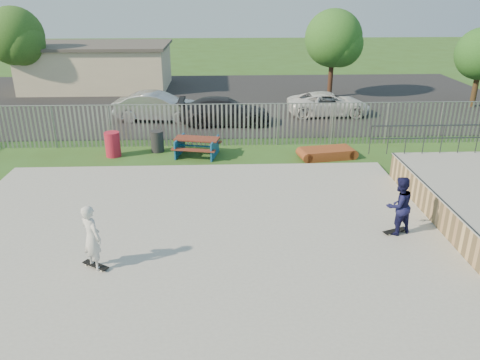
{
  "coord_description": "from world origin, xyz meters",
  "views": [
    {
      "loc": [
        0.96,
        -12.19,
        6.97
      ],
      "look_at": [
        1.54,
        2.0,
        1.1
      ],
      "focal_mm": 35.0,
      "sensor_mm": 36.0,
      "label": 1
    }
  ],
  "objects_px": {
    "funbox": "(327,153)",
    "trash_bin_grey": "(157,141)",
    "skater_white": "(92,237)",
    "skater_navy": "(399,206)",
    "car_dark": "(225,111)",
    "tree_left": "(15,36)",
    "tree_mid": "(333,38)",
    "picnic_table": "(197,147)",
    "car_silver": "(158,107)",
    "trash_bin_red": "(113,144)",
    "car_white": "(329,104)"
  },
  "relations": [
    {
      "from": "picnic_table",
      "to": "trash_bin_red",
      "type": "bearing_deg",
      "value": -168.92
    },
    {
      "from": "trash_bin_grey",
      "to": "car_silver",
      "type": "height_order",
      "value": "car_silver"
    },
    {
      "from": "car_dark",
      "to": "skater_navy",
      "type": "distance_m",
      "value": 13.63
    },
    {
      "from": "car_white",
      "to": "car_dark",
      "type": "bearing_deg",
      "value": 104.75
    },
    {
      "from": "trash_bin_grey",
      "to": "car_white",
      "type": "distance_m",
      "value": 11.07
    },
    {
      "from": "tree_left",
      "to": "tree_mid",
      "type": "xyz_separation_m",
      "value": [
        20.98,
        -1.32,
        -0.09
      ]
    },
    {
      "from": "car_dark",
      "to": "tree_mid",
      "type": "bearing_deg",
      "value": -47.42
    },
    {
      "from": "tree_left",
      "to": "picnic_table",
      "type": "bearing_deg",
      "value": -46.06
    },
    {
      "from": "car_white",
      "to": "tree_mid",
      "type": "relative_size",
      "value": 0.83
    },
    {
      "from": "picnic_table",
      "to": "car_silver",
      "type": "relative_size",
      "value": 0.47
    },
    {
      "from": "trash_bin_red",
      "to": "trash_bin_grey",
      "type": "bearing_deg",
      "value": 16.36
    },
    {
      "from": "car_dark",
      "to": "car_white",
      "type": "height_order",
      "value": "car_dark"
    },
    {
      "from": "funbox",
      "to": "skater_white",
      "type": "xyz_separation_m",
      "value": [
        -7.98,
        -8.63,
        0.83
      ]
    },
    {
      "from": "car_dark",
      "to": "tree_left",
      "type": "height_order",
      "value": "tree_left"
    },
    {
      "from": "car_silver",
      "to": "picnic_table",
      "type": "bearing_deg",
      "value": -151.46
    },
    {
      "from": "tree_left",
      "to": "skater_navy",
      "type": "distance_m",
      "value": 27.99
    },
    {
      "from": "car_silver",
      "to": "car_white",
      "type": "distance_m",
      "value": 9.82
    },
    {
      "from": "tree_mid",
      "to": "funbox",
      "type": "bearing_deg",
      "value": -102.88
    },
    {
      "from": "car_dark",
      "to": "tree_mid",
      "type": "xyz_separation_m",
      "value": [
        7.2,
        6.58,
        3.13
      ]
    },
    {
      "from": "tree_left",
      "to": "skater_white",
      "type": "xyz_separation_m",
      "value": [
        10.22,
        -22.12,
        -2.92
      ]
    },
    {
      "from": "funbox",
      "to": "trash_bin_grey",
      "type": "distance_m",
      "value": 7.64
    },
    {
      "from": "car_dark",
      "to": "tree_mid",
      "type": "relative_size",
      "value": 0.87
    },
    {
      "from": "skater_white",
      "to": "skater_navy",
      "type": "bearing_deg",
      "value": -127.2
    },
    {
      "from": "picnic_table",
      "to": "car_white",
      "type": "height_order",
      "value": "car_white"
    },
    {
      "from": "car_silver",
      "to": "car_white",
      "type": "bearing_deg",
      "value": -79.03
    },
    {
      "from": "tree_left",
      "to": "skater_navy",
      "type": "relative_size",
      "value": 3.29
    },
    {
      "from": "trash_bin_grey",
      "to": "skater_navy",
      "type": "xyz_separation_m",
      "value": [
        8.09,
        -8.26,
        0.56
      ]
    },
    {
      "from": "trash_bin_red",
      "to": "skater_white",
      "type": "relative_size",
      "value": 0.62
    },
    {
      "from": "skater_white",
      "to": "car_dark",
      "type": "bearing_deg",
      "value": -61.45
    },
    {
      "from": "car_silver",
      "to": "skater_navy",
      "type": "distance_m",
      "value": 16.19
    },
    {
      "from": "car_white",
      "to": "skater_white",
      "type": "distance_m",
      "value": 18.63
    },
    {
      "from": "picnic_table",
      "to": "trash_bin_grey",
      "type": "relative_size",
      "value": 2.3
    },
    {
      "from": "funbox",
      "to": "skater_navy",
      "type": "height_order",
      "value": "skater_navy"
    },
    {
      "from": "car_white",
      "to": "skater_navy",
      "type": "distance_m",
      "value": 14.46
    },
    {
      "from": "funbox",
      "to": "tree_left",
      "type": "distance_m",
      "value": 22.96
    },
    {
      "from": "trash_bin_grey",
      "to": "trash_bin_red",
      "type": "bearing_deg",
      "value": -163.64
    },
    {
      "from": "tree_mid",
      "to": "tree_left",
      "type": "bearing_deg",
      "value": 176.4
    },
    {
      "from": "trash_bin_red",
      "to": "skater_navy",
      "type": "relative_size",
      "value": 0.62
    },
    {
      "from": "picnic_table",
      "to": "trash_bin_red",
      "type": "xyz_separation_m",
      "value": [
        -3.72,
        0.07,
        0.13
      ]
    },
    {
      "from": "car_silver",
      "to": "skater_navy",
      "type": "xyz_separation_m",
      "value": [
        8.69,
        -13.65,
        0.24
      ]
    },
    {
      "from": "tree_mid",
      "to": "skater_navy",
      "type": "distance_m",
      "value": 19.6
    },
    {
      "from": "skater_white",
      "to": "car_silver",
      "type": "bearing_deg",
      "value": -46.74
    },
    {
      "from": "car_dark",
      "to": "tree_left",
      "type": "distance_m",
      "value": 16.21
    },
    {
      "from": "funbox",
      "to": "trash_bin_grey",
      "type": "relative_size",
      "value": 2.33
    },
    {
      "from": "car_silver",
      "to": "skater_white",
      "type": "height_order",
      "value": "skater_white"
    },
    {
      "from": "funbox",
      "to": "skater_navy",
      "type": "xyz_separation_m",
      "value": [
        0.54,
        -7.1,
        0.83
      ]
    },
    {
      "from": "trash_bin_grey",
      "to": "car_dark",
      "type": "distance_m",
      "value": 5.43
    },
    {
      "from": "car_silver",
      "to": "tree_mid",
      "type": "relative_size",
      "value": 0.83
    },
    {
      "from": "picnic_table",
      "to": "tree_mid",
      "type": "height_order",
      "value": "tree_mid"
    },
    {
      "from": "funbox",
      "to": "trash_bin_red",
      "type": "bearing_deg",
      "value": 166.83
    }
  ]
}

